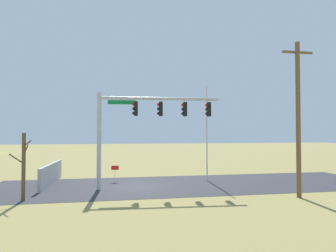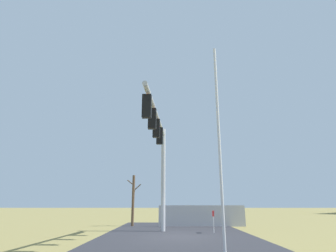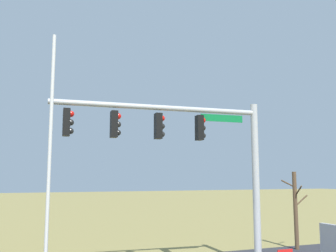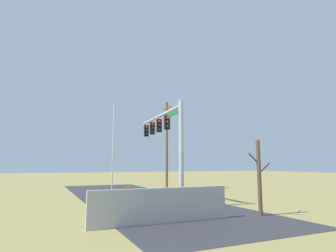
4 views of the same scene
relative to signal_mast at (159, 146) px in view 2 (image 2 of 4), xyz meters
name	(u,v)px [view 2 (image 2 of 4)]	position (x,y,z in m)	size (l,w,h in m)	color
ground_plane	(177,236)	(0.22, -0.98, -4.68)	(160.00, 160.00, 0.00)	olive
road_surface	(180,249)	(-3.78, -0.98, -4.68)	(28.00, 8.00, 0.01)	#2D2D33
sidewalk_corner	(163,230)	(3.72, -0.18, -4.68)	(6.00, 6.00, 0.01)	#B7B5AD
retaining_fence	(202,216)	(6.28, -2.94, -3.94)	(0.20, 6.33, 1.48)	#A8A8AD
signal_mast	(159,146)	(0.00, 0.00, 0.00)	(8.14, 0.81, 6.38)	#B2B5BA
flagpole	(219,142)	(-5.35, -2.34, -0.97)	(0.10, 0.10, 7.43)	silver
bare_tree	(133,199)	(6.58, 2.19, -2.77)	(1.27, 1.02, 3.71)	brown
open_sign	(213,216)	(1.72, -3.09, -3.78)	(0.56, 0.04, 1.22)	silver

